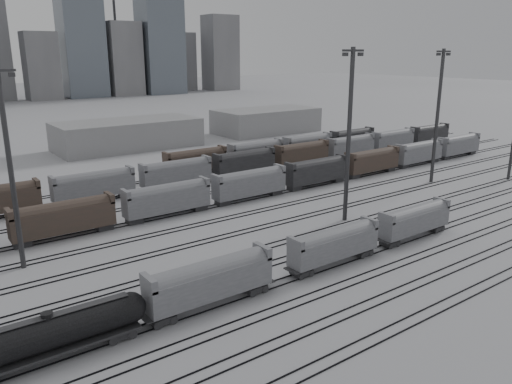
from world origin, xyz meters
TOP-DOWN VIEW (x-y plane):
  - ground at (0.00, 0.00)m, footprint 900.00×900.00m
  - tracks at (0.00, 17.50)m, footprint 220.00×71.50m
  - tank_car_b at (-36.00, 1.00)m, footprint 18.26×3.04m
  - hopper_car_a at (-19.32, 1.00)m, footprint 14.75×2.93m
  - hopper_car_b at (-0.69, 1.00)m, footprint 13.78×2.74m
  - hopper_car_c at (15.92, 1.00)m, footprint 13.55×2.69m
  - light_mast_b at (-33.51, 24.00)m, footprint 4.04×0.65m
  - light_mast_c at (13.67, 12.87)m, footprint 4.41×0.71m
  - light_mast_d at (46.91, 19.67)m, footprint 4.39×0.70m
  - bg_string_near at (8.00, 32.00)m, footprint 151.00×3.00m
  - bg_string_mid at (18.00, 48.00)m, footprint 151.00×3.00m
  - bg_string_far at (35.50, 56.00)m, footprint 66.00×3.00m
  - warehouse_mid at (10.00, 95.00)m, footprint 40.00×18.00m
  - warehouse_right at (60.00, 95.00)m, footprint 35.00×18.00m
  - crane_right at (91.26, 305.00)m, footprint 42.00×1.80m

SIDE VIEW (x-z plane):
  - ground at x=0.00m, z-range 0.00..0.00m
  - tracks at x=0.00m, z-range 0.00..0.16m
  - tank_car_b at x=-36.00m, z-range 0.35..4.87m
  - bg_string_far at x=35.50m, z-range 0.00..5.60m
  - bg_string_near at x=8.00m, z-range 0.00..5.60m
  - bg_string_mid at x=18.00m, z-range 0.00..5.60m
  - hopper_car_c at x=15.92m, z-range 0.57..5.42m
  - hopper_car_b at x=-0.69m, z-range 0.58..5.51m
  - hopper_car_a at x=-19.32m, z-range 0.62..5.90m
  - warehouse_mid at x=10.00m, z-range 0.00..8.00m
  - warehouse_right at x=60.00m, z-range 0.00..8.00m
  - light_mast_b at x=-33.51m, z-range 0.77..26.01m
  - light_mast_d at x=46.91m, z-range 0.84..28.30m
  - light_mast_c at x=13.67m, z-range 0.84..28.40m
  - crane_right at x=91.26m, z-range 7.39..107.39m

